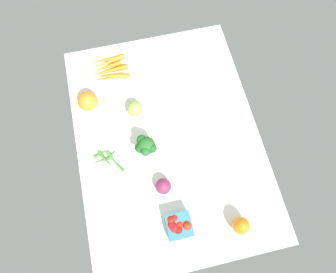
{
  "coord_description": "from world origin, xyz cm",
  "views": [
    {
      "loc": [
        -44.48,
        10.23,
        123.78
      ],
      "look_at": [
        0.0,
        0.0,
        4.0
      ],
      "focal_mm": 33.16,
      "sensor_mm": 36.0,
      "label": 1
    }
  ],
  "objects_px": {
    "heirloom_tomato_orange": "(88,101)",
    "okra_pile": "(108,159)",
    "bell_pepper_orange": "(241,226)",
    "carrot_bunch": "(108,69)",
    "heirloom_tomato_green": "(135,109)",
    "berry_basket": "(179,226)",
    "broccoli_head": "(145,146)",
    "red_onion_near_basket": "(163,186)"
  },
  "relations": [
    {
      "from": "heirloom_tomato_orange",
      "to": "red_onion_near_basket",
      "type": "xyz_separation_m",
      "value": [
        -0.42,
        -0.23,
        -0.01
      ]
    },
    {
      "from": "berry_basket",
      "to": "heirloom_tomato_green",
      "type": "bearing_deg",
      "value": 7.5
    },
    {
      "from": "broccoli_head",
      "to": "heirloom_tomato_orange",
      "type": "xyz_separation_m",
      "value": [
        0.26,
        0.2,
        -0.03
      ]
    },
    {
      "from": "berry_basket",
      "to": "bell_pepper_orange",
      "type": "height_order",
      "value": "bell_pepper_orange"
    },
    {
      "from": "heirloom_tomato_green",
      "to": "bell_pepper_orange",
      "type": "bearing_deg",
      "value": -152.62
    },
    {
      "from": "bell_pepper_orange",
      "to": "okra_pile",
      "type": "bearing_deg",
      "value": 49.53
    },
    {
      "from": "bell_pepper_orange",
      "to": "red_onion_near_basket",
      "type": "bearing_deg",
      "value": 49.58
    },
    {
      "from": "red_onion_near_basket",
      "to": "berry_basket",
      "type": "bearing_deg",
      "value": -171.83
    },
    {
      "from": "heirloom_tomato_orange",
      "to": "heirloom_tomato_green",
      "type": "height_order",
      "value": "heirloom_tomato_orange"
    },
    {
      "from": "red_onion_near_basket",
      "to": "carrot_bunch",
      "type": "distance_m",
      "value": 0.6
    },
    {
      "from": "heirloom_tomato_orange",
      "to": "bell_pepper_orange",
      "type": "relative_size",
      "value": 0.97
    },
    {
      "from": "heirloom_tomato_green",
      "to": "carrot_bunch",
      "type": "xyz_separation_m",
      "value": [
        0.24,
        0.08,
        -0.02
      ]
    },
    {
      "from": "heirloom_tomato_orange",
      "to": "heirloom_tomato_green",
      "type": "xyz_separation_m",
      "value": [
        -0.07,
        -0.19,
        -0.01
      ]
    },
    {
      "from": "heirloom_tomato_orange",
      "to": "okra_pile",
      "type": "xyz_separation_m",
      "value": [
        -0.26,
        -0.04,
        -0.04
      ]
    },
    {
      "from": "berry_basket",
      "to": "red_onion_near_basket",
      "type": "bearing_deg",
      "value": 8.17
    },
    {
      "from": "okra_pile",
      "to": "heirloom_tomato_green",
      "type": "xyz_separation_m",
      "value": [
        0.18,
        -0.15,
        0.03
      ]
    },
    {
      "from": "heirloom_tomato_orange",
      "to": "carrot_bunch",
      "type": "distance_m",
      "value": 0.2
    },
    {
      "from": "broccoli_head",
      "to": "red_onion_near_basket",
      "type": "bearing_deg",
      "value": -167.64
    },
    {
      "from": "berry_basket",
      "to": "okra_pile",
      "type": "height_order",
      "value": "berry_basket"
    },
    {
      "from": "berry_basket",
      "to": "heirloom_tomato_green",
      "type": "relative_size",
      "value": 1.33
    },
    {
      "from": "berry_basket",
      "to": "bell_pepper_orange",
      "type": "bearing_deg",
      "value": -102.92
    },
    {
      "from": "bell_pepper_orange",
      "to": "carrot_bunch",
      "type": "bearing_deg",
      "value": 24.98
    },
    {
      "from": "carrot_bunch",
      "to": "berry_basket",
      "type": "bearing_deg",
      "value": -168.78
    },
    {
      "from": "heirloom_tomato_orange",
      "to": "okra_pile",
      "type": "distance_m",
      "value": 0.26
    },
    {
      "from": "berry_basket",
      "to": "heirloom_tomato_orange",
      "type": "relative_size",
      "value": 1.07
    },
    {
      "from": "berry_basket",
      "to": "okra_pile",
      "type": "bearing_deg",
      "value": 33.76
    },
    {
      "from": "heirloom_tomato_orange",
      "to": "bell_pepper_orange",
      "type": "distance_m",
      "value": 0.79
    },
    {
      "from": "broccoli_head",
      "to": "heirloom_tomato_orange",
      "type": "relative_size",
      "value": 1.33
    },
    {
      "from": "heirloom_tomato_green",
      "to": "berry_basket",
      "type": "bearing_deg",
      "value": -172.5
    },
    {
      "from": "bell_pepper_orange",
      "to": "heirloom_tomato_green",
      "type": "distance_m",
      "value": 0.63
    },
    {
      "from": "heirloom_tomato_green",
      "to": "carrot_bunch",
      "type": "height_order",
      "value": "heirloom_tomato_green"
    },
    {
      "from": "broccoli_head",
      "to": "heirloom_tomato_green",
      "type": "bearing_deg",
      "value": 2.72
    },
    {
      "from": "red_onion_near_basket",
      "to": "heirloom_tomato_green",
      "type": "distance_m",
      "value": 0.35
    },
    {
      "from": "okra_pile",
      "to": "carrot_bunch",
      "type": "bearing_deg",
      "value": -9.26
    },
    {
      "from": "okra_pile",
      "to": "carrot_bunch",
      "type": "height_order",
      "value": "carrot_bunch"
    },
    {
      "from": "berry_basket",
      "to": "broccoli_head",
      "type": "height_order",
      "value": "broccoli_head"
    },
    {
      "from": "broccoli_head",
      "to": "bell_pepper_orange",
      "type": "relative_size",
      "value": 1.29
    },
    {
      "from": "heirloom_tomato_orange",
      "to": "red_onion_near_basket",
      "type": "relative_size",
      "value": 1.38
    },
    {
      "from": "berry_basket",
      "to": "broccoli_head",
      "type": "distance_m",
      "value": 0.33
    },
    {
      "from": "bell_pepper_orange",
      "to": "carrot_bunch",
      "type": "xyz_separation_m",
      "value": [
        0.79,
        0.37,
        -0.03
      ]
    },
    {
      "from": "carrot_bunch",
      "to": "broccoli_head",
      "type": "bearing_deg",
      "value": -168.09
    },
    {
      "from": "berry_basket",
      "to": "heirloom_tomato_orange",
      "type": "xyz_separation_m",
      "value": [
        0.58,
        0.26,
        0.01
      ]
    }
  ]
}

